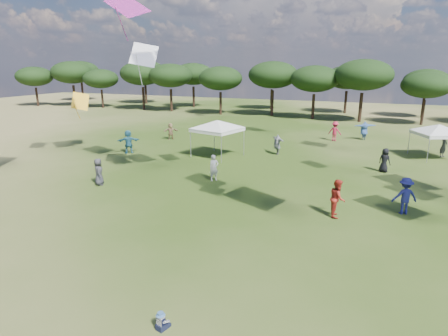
# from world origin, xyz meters

# --- Properties ---
(tree_line) EXTENTS (108.78, 17.63, 7.77)m
(tree_line) POSITION_xyz_m (2.39, 47.41, 5.42)
(tree_line) COLOR black
(tree_line) RESTS_ON ground
(tent_left) EXTENTS (6.10, 6.10, 3.13)m
(tent_left) POSITION_xyz_m (-6.01, 20.85, 2.70)
(tent_left) COLOR gray
(tent_left) RESTS_ON ground
(tent_right) EXTENTS (5.50, 5.50, 2.90)m
(tent_right) POSITION_xyz_m (9.58, 26.54, 2.47)
(tent_right) COLOR gray
(tent_right) RESTS_ON ground
(toddler) EXTENTS (0.39, 0.43, 0.54)m
(toddler) POSITION_xyz_m (0.32, 2.13, 0.24)
(toddler) COLOR black
(toddler) RESTS_ON ground
(festival_crowd) EXTENTS (29.56, 21.78, 1.91)m
(festival_crowd) POSITION_xyz_m (0.82, 22.08, 0.88)
(festival_crowd) COLOR navy
(festival_crowd) RESTS_ON ground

